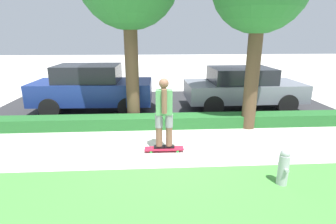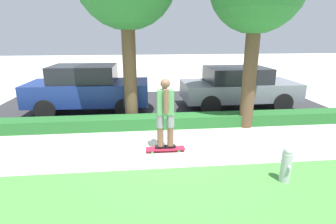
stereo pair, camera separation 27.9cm
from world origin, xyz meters
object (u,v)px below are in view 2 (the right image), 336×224
at_px(skateboard, 165,149).
at_px(skater_person, 165,112).
at_px(parked_car_middle, 238,87).
at_px(parked_car_front, 88,88).
at_px(fire_hydrant, 286,165).

relative_size(skateboard, skater_person, 0.55).
bearing_deg(skateboard, skater_person, -135.00).
height_order(skateboard, skater_person, skater_person).
bearing_deg(skateboard, parked_car_middle, 49.58).
bearing_deg(parked_car_front, skater_person, -54.58).
height_order(skater_person, parked_car_front, skater_person).
bearing_deg(parked_car_middle, fire_hydrant, -101.56).
xyz_separation_m(skateboard, parked_car_front, (-2.45, 3.65, 0.80)).
xyz_separation_m(skater_person, parked_car_front, (-2.45, 3.65, -0.12)).
height_order(skater_person, fire_hydrant, skater_person).
bearing_deg(fire_hydrant, skateboard, 143.61).
relative_size(parked_car_front, fire_hydrant, 5.81).
xyz_separation_m(parked_car_front, fire_hydrant, (4.61, -5.25, -0.51)).
bearing_deg(parked_car_middle, skateboard, -131.62).
bearing_deg(parked_car_middle, skater_person, -131.62).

